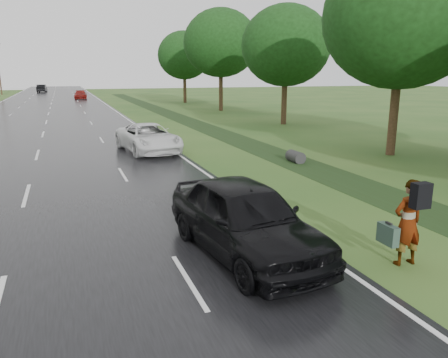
% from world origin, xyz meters
% --- Properties ---
extents(road, '(14.00, 180.00, 0.04)m').
position_xyz_m(road, '(0.00, 45.00, 0.02)').
color(road, black).
rests_on(road, ground).
extents(edge_stripe_east, '(0.12, 180.00, 0.01)m').
position_xyz_m(edge_stripe_east, '(6.75, 45.00, 0.04)').
color(edge_stripe_east, silver).
rests_on(edge_stripe_east, road).
extents(center_line, '(0.12, 180.00, 0.01)m').
position_xyz_m(center_line, '(0.00, 45.00, 0.04)').
color(center_line, silver).
rests_on(center_line, road).
extents(drainage_ditch, '(2.20, 120.00, 0.56)m').
position_xyz_m(drainage_ditch, '(11.50, 18.71, 0.04)').
color(drainage_ditch, black).
rests_on(drainage_ditch, ground).
extents(tree_east_b, '(7.60, 7.60, 10.11)m').
position_xyz_m(tree_east_b, '(17.00, 10.00, 6.68)').
color(tree_east_b, '#362516').
rests_on(tree_east_b, ground).
extents(tree_east_c, '(7.00, 7.00, 9.29)m').
position_xyz_m(tree_east_c, '(18.20, 24.00, 6.14)').
color(tree_east_c, '#362516').
rests_on(tree_east_c, ground).
extents(tree_east_d, '(8.00, 8.00, 10.76)m').
position_xyz_m(tree_east_d, '(17.80, 38.00, 7.15)').
color(tree_east_d, '#362516').
rests_on(tree_east_d, ground).
extents(tree_east_f, '(7.20, 7.20, 9.62)m').
position_xyz_m(tree_east_f, '(17.50, 52.00, 6.37)').
color(tree_east_f, '#362516').
rests_on(tree_east_f, ground).
extents(pedestrian, '(0.86, 0.78, 1.92)m').
position_xyz_m(pedestrian, '(8.18, -0.78, 0.99)').
color(pedestrian, '#A5998C').
rests_on(pedestrian, ground).
extents(white_pickup, '(3.06, 5.51, 1.46)m').
position_xyz_m(white_pickup, '(5.50, 14.96, 0.77)').
color(white_pickup, silver).
rests_on(white_pickup, road).
extents(dark_sedan, '(2.62, 5.28, 1.73)m').
position_xyz_m(dark_sedan, '(5.09, 0.87, 0.90)').
color(dark_sedan, black).
rests_on(dark_sedan, road).
extents(far_car_red, '(2.15, 4.67, 1.32)m').
position_xyz_m(far_car_red, '(4.18, 65.52, 0.70)').
color(far_car_red, maroon).
rests_on(far_car_red, road).
extents(far_car_dark, '(2.04, 4.96, 1.60)m').
position_xyz_m(far_car_dark, '(-2.41, 93.32, 0.84)').
color(far_car_dark, black).
rests_on(far_car_dark, road).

